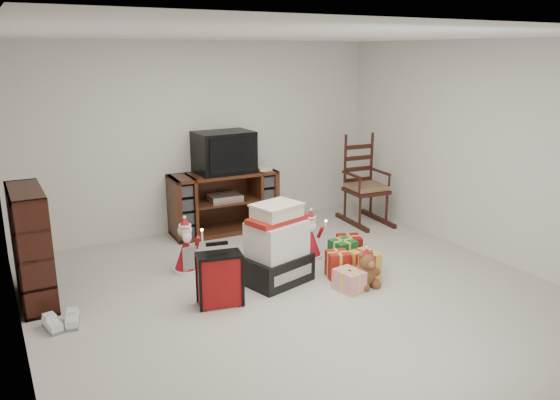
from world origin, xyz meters
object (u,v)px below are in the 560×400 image
(tv_stand, at_px, (224,202))
(gift_pile, at_px, (277,249))
(teddy_bear, at_px, (365,271))
(santa_figurine, at_px, (311,239))
(rocking_chair, at_px, (363,191))
(red_suitcase, at_px, (220,279))
(mrs_claus_figurine, at_px, (186,251))
(sneaker_pair, at_px, (63,323))
(gift_cluster, at_px, (352,262))
(bookshelf, at_px, (31,248))
(crt_television, at_px, (224,152))

(tv_stand, distance_m, gift_pile, 1.83)
(teddy_bear, height_order, santa_figurine, santa_figurine)
(rocking_chair, distance_m, teddy_bear, 2.28)
(rocking_chair, xyz_separation_m, red_suitcase, (-2.84, -1.50, -0.18))
(rocking_chair, bearing_deg, mrs_claus_figurine, -164.36)
(tv_stand, bearing_deg, gift_pile, -93.52)
(tv_stand, height_order, sneaker_pair, tv_stand)
(gift_pile, distance_m, gift_cluster, 0.90)
(red_suitcase, bearing_deg, sneaker_pair, -178.86)
(gift_pile, bearing_deg, gift_cluster, -27.65)
(tv_stand, height_order, gift_pile, gift_pile)
(bookshelf, distance_m, crt_television, 2.77)
(teddy_bear, distance_m, sneaker_pair, 2.94)
(rocking_chair, distance_m, gift_cluster, 1.95)
(teddy_bear, relative_size, crt_television, 0.50)
(red_suitcase, bearing_deg, rocking_chair, 39.59)
(tv_stand, xyz_separation_m, gift_pile, (-0.18, -1.82, -0.04))
(mrs_claus_figurine, height_order, crt_television, crt_television)
(crt_television, bearing_deg, teddy_bear, -78.68)
(gift_pile, height_order, sneaker_pair, gift_pile)
(bookshelf, xyz_separation_m, gift_pile, (2.27, -0.75, -0.17))
(bookshelf, distance_m, mrs_claus_figurine, 1.56)
(gift_pile, bearing_deg, tv_stand, 69.16)
(red_suitcase, distance_m, santa_figurine, 1.57)
(gift_pile, height_order, teddy_bear, gift_pile)
(bookshelf, relative_size, sneaker_pair, 3.42)
(bookshelf, bearing_deg, gift_pile, -18.33)
(tv_stand, distance_m, crt_television, 0.68)
(rocking_chair, bearing_deg, teddy_bear, -121.85)
(gift_pile, height_order, red_suitcase, gift_pile)
(santa_figurine, bearing_deg, teddy_bear, -86.60)
(tv_stand, bearing_deg, red_suitcase, -112.15)
(tv_stand, distance_m, mrs_claus_figurine, 1.43)
(bookshelf, relative_size, gift_cluster, 1.08)
(teddy_bear, height_order, crt_television, crt_television)
(gift_cluster, bearing_deg, gift_pile, 167.40)
(mrs_claus_figurine, bearing_deg, crt_television, 49.27)
(tv_stand, height_order, rocking_chair, rocking_chair)
(gift_pile, distance_m, crt_television, 1.99)
(tv_stand, xyz_separation_m, sneaker_pair, (-2.32, -1.77, -0.36))
(mrs_claus_figurine, bearing_deg, tv_stand, 49.59)
(tv_stand, height_order, santa_figurine, tv_stand)
(rocking_chair, bearing_deg, bookshelf, -168.41)
(tv_stand, relative_size, sneaker_pair, 4.39)
(teddy_bear, distance_m, gift_cluster, 0.37)
(red_suitcase, bearing_deg, gift_pile, 28.36)
(tv_stand, bearing_deg, sneaker_pair, -140.36)
(mrs_claus_figurine, relative_size, gift_cluster, 0.61)
(bookshelf, height_order, santa_figurine, bookshelf)
(bookshelf, bearing_deg, tv_stand, 23.40)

